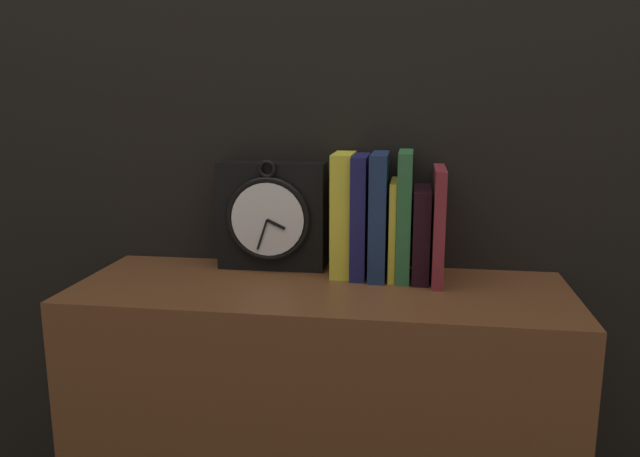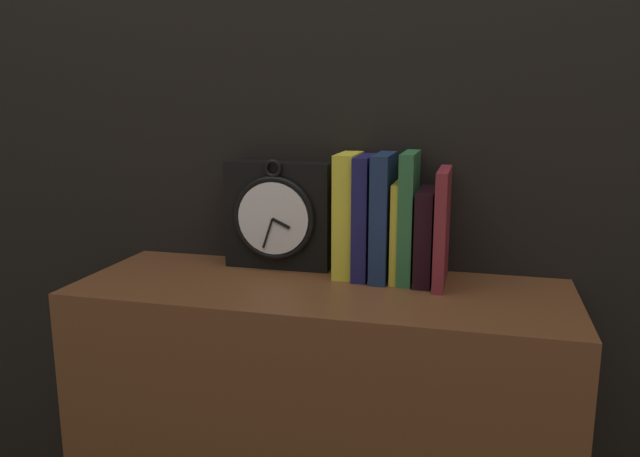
% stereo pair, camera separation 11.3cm
% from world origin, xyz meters
% --- Properties ---
extents(wall_back, '(6.00, 0.05, 2.60)m').
position_xyz_m(wall_back, '(0.00, 0.19, 1.30)').
color(wall_back, black).
rests_on(wall_back, ground_plane).
extents(clock, '(0.22, 0.08, 0.22)m').
position_xyz_m(clock, '(-0.12, 0.12, 0.92)').
color(clock, black).
rests_on(clock, bookshelf).
extents(book_slot0_yellow, '(0.04, 0.11, 0.24)m').
position_xyz_m(book_slot0_yellow, '(0.03, 0.10, 0.93)').
color(book_slot0_yellow, yellow).
rests_on(book_slot0_yellow, bookshelf).
extents(book_slot1_navy, '(0.03, 0.12, 0.23)m').
position_xyz_m(book_slot1_navy, '(0.06, 0.09, 0.93)').
color(book_slot1_navy, '#1A194F').
rests_on(book_slot1_navy, bookshelf).
extents(book_slot2_navy, '(0.03, 0.13, 0.24)m').
position_xyz_m(book_slot2_navy, '(0.10, 0.09, 0.93)').
color(book_slot2_navy, navy).
rests_on(book_slot2_navy, bookshelf).
extents(book_slot3_yellow, '(0.01, 0.13, 0.19)m').
position_xyz_m(book_slot3_yellow, '(0.13, 0.09, 0.91)').
color(book_slot3_yellow, gold).
rests_on(book_slot3_yellow, bookshelf).
extents(book_slot4_green, '(0.03, 0.13, 0.24)m').
position_xyz_m(book_slot4_green, '(0.15, 0.09, 0.93)').
color(book_slot4_green, '#2B6638').
rests_on(book_slot4_green, bookshelf).
extents(book_slot5_black, '(0.03, 0.13, 0.18)m').
position_xyz_m(book_slot5_black, '(0.18, 0.09, 0.90)').
color(book_slot5_black, black).
rests_on(book_slot5_black, bookshelf).
extents(book_slot6_maroon, '(0.02, 0.15, 0.22)m').
position_xyz_m(book_slot6_maroon, '(0.21, 0.08, 0.92)').
color(book_slot6_maroon, maroon).
rests_on(book_slot6_maroon, bookshelf).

